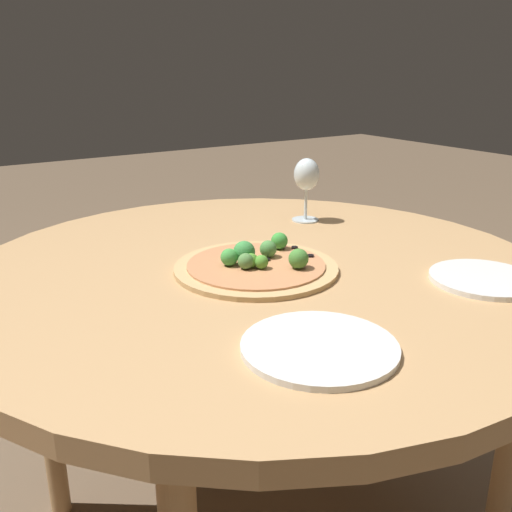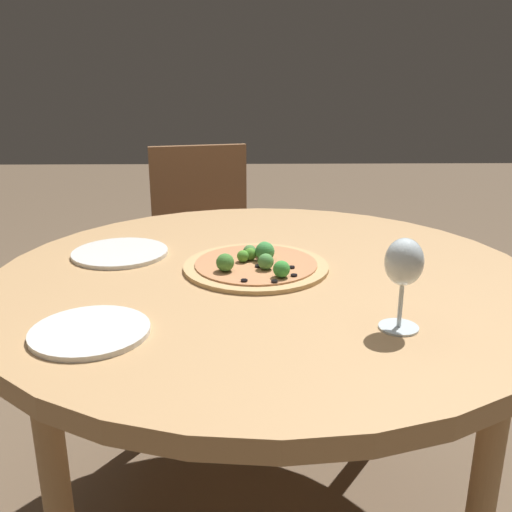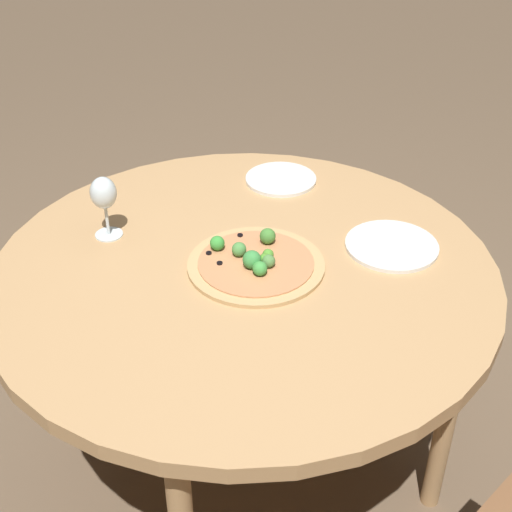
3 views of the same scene
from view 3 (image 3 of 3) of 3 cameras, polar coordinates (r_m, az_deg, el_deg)
ground_plane at (r=2.19m, az=-0.78°, el=-16.42°), size 12.00×12.00×0.00m
dining_table at (r=1.73m, az=-0.95°, el=-2.29°), size 1.21×1.21×0.72m
pizza at (r=1.68m, az=-0.06°, el=-0.47°), size 0.33×0.33×0.06m
wine_glass at (r=1.78m, az=-12.09°, el=4.77°), size 0.07×0.07×0.16m
plate_near at (r=2.05m, az=2.00°, el=6.17°), size 0.20×0.20×0.01m
plate_far at (r=1.78m, az=10.80°, el=0.83°), size 0.23×0.23×0.01m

